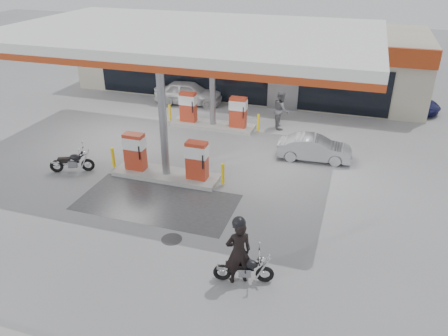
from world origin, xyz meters
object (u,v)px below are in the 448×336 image
object	(u,v)px
sedan_white	(188,93)
hatchback_silver	(314,148)
parked_car_left	(179,79)
pump_island_far	(213,114)
biker_main	(238,252)
pump_island_near	(166,162)
parked_car_right	(406,102)
parked_motorcycle	(73,162)
main_motorcycle	(245,270)
attendant	(281,110)

from	to	relation	value
sedan_white	hatchback_silver	bearing A→B (deg)	-130.77
parked_car_left	sedan_white	bearing A→B (deg)	-147.77
sedan_white	hatchback_silver	distance (m)	10.08
pump_island_far	biker_main	bearing A→B (deg)	-67.51
pump_island_near	parked_car_right	distance (m)	15.62
pump_island_far	parked_car_right	distance (m)	11.66
sedan_white	pump_island_far	bearing A→B (deg)	-147.04
pump_island_far	parked_motorcycle	distance (m)	7.89
main_motorcycle	sedan_white	bearing A→B (deg)	103.44
pump_island_near	parked_car_right	xyz separation A→B (m)	(10.00, 12.00, -0.18)
pump_island_near	hatchback_silver	bearing A→B (deg)	32.30
pump_island_near	parked_motorcycle	bearing A→B (deg)	-169.02
main_motorcycle	hatchback_silver	xyz separation A→B (m)	(0.86, 8.79, 0.15)
parked_car_right	parked_car_left	bearing A→B (deg)	114.38
attendant	pump_island_far	bearing A→B (deg)	87.59
attendant	hatchback_silver	world-z (taller)	attendant
biker_main	pump_island_near	bearing A→B (deg)	-79.20
attendant	parked_car_left	distance (m)	9.41
parked_motorcycle	sedan_white	world-z (taller)	sedan_white
attendant	pump_island_near	bearing A→B (deg)	135.15
hatchback_silver	biker_main	bearing A→B (deg)	168.99
pump_island_near	hatchback_silver	world-z (taller)	pump_island_near
biker_main	sedan_white	distance (m)	16.20
pump_island_far	parked_motorcycle	world-z (taller)	pump_island_far
biker_main	attendant	world-z (taller)	biker_main
pump_island_far	hatchback_silver	size ratio (longest dim) A/B	1.54
pump_island_far	parked_car_right	size ratio (longest dim) A/B	1.35
biker_main	parked_car_right	distance (m)	18.06
pump_island_near	main_motorcycle	bearing A→B (deg)	-47.04
sedan_white	parked_car_left	world-z (taller)	sedan_white
parked_motorcycle	parked_car_right	bearing A→B (deg)	19.28
biker_main	hatchback_silver	size ratio (longest dim) A/B	0.62
pump_island_far	main_motorcycle	xyz separation A→B (m)	(4.84, -11.19, -0.31)
main_motorcycle	sedan_white	world-z (taller)	sedan_white
parked_car_left	biker_main	bearing A→B (deg)	-152.81
parked_car_left	pump_island_far	bearing A→B (deg)	-143.91
main_motorcycle	attendant	world-z (taller)	attendant
biker_main	parked_car_right	bearing A→B (deg)	-138.01
pump_island_far	parked_motorcycle	bearing A→B (deg)	-120.68
pump_island_near	sedan_white	distance (m)	9.58
parked_motorcycle	biker_main	bearing A→B (deg)	-50.28
pump_island_far	biker_main	world-z (taller)	biker_main
pump_island_far	attendant	bearing A→B (deg)	16.10
pump_island_far	hatchback_silver	world-z (taller)	pump_island_far
main_motorcycle	pump_island_far	bearing A→B (deg)	99.23
hatchback_silver	parked_motorcycle	bearing A→B (deg)	109.96
pump_island_near	sedan_white	size ratio (longest dim) A/B	1.25
sedan_white	main_motorcycle	bearing A→B (deg)	-159.42
biker_main	hatchback_silver	world-z (taller)	biker_main
pump_island_near	parked_car_right	size ratio (longest dim) A/B	1.35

